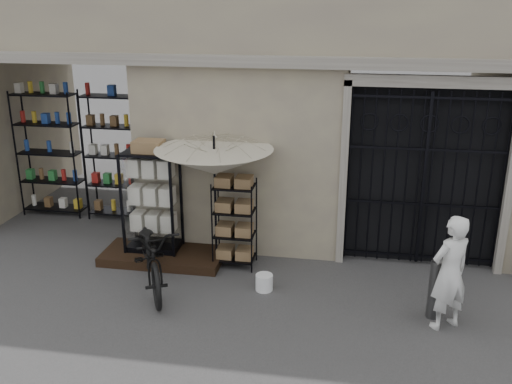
% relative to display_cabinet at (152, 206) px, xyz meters
% --- Properties ---
extents(ground, '(80.00, 80.00, 0.00)m').
position_rel_display_cabinet_xyz_m(ground, '(2.59, -1.67, -0.91)').
color(ground, black).
rests_on(ground, ground).
extents(shop_recess, '(3.00, 1.70, 3.00)m').
position_rel_display_cabinet_xyz_m(shop_recess, '(-1.91, 1.13, 0.59)').
color(shop_recess, black).
rests_on(shop_recess, ground).
extents(shop_shelving, '(2.70, 0.50, 2.50)m').
position_rel_display_cabinet_xyz_m(shop_shelving, '(-1.96, 1.63, 0.34)').
color(shop_shelving, black).
rests_on(shop_shelving, ground).
extents(iron_gate, '(2.50, 0.21, 3.00)m').
position_rel_display_cabinet_xyz_m(iron_gate, '(4.34, 0.61, 0.59)').
color(iron_gate, black).
rests_on(iron_gate, ground).
extents(step_platform, '(2.00, 0.90, 0.15)m').
position_rel_display_cabinet_xyz_m(step_platform, '(0.19, -0.12, -0.83)').
color(step_platform, black).
rests_on(step_platform, ground).
extents(display_cabinet, '(0.96, 0.76, 1.82)m').
position_rel_display_cabinet_xyz_m(display_cabinet, '(0.00, 0.00, 0.00)').
color(display_cabinet, black).
rests_on(display_cabinet, step_platform).
extents(wire_rack, '(0.65, 0.48, 1.45)m').
position_rel_display_cabinet_xyz_m(wire_rack, '(1.41, -0.09, -0.20)').
color(wire_rack, black).
rests_on(wire_rack, ground).
extents(market_umbrella, '(1.86, 1.88, 2.61)m').
position_rel_display_cabinet_xyz_m(market_umbrella, '(1.12, -0.16, 0.97)').
color(market_umbrella, black).
rests_on(market_umbrella, ground).
extents(white_bucket, '(0.28, 0.28, 0.25)m').
position_rel_display_cabinet_xyz_m(white_bucket, '(2.01, -0.84, -0.78)').
color(white_bucket, white).
rests_on(white_bucket, ground).
extents(bicycle, '(1.11, 1.27, 2.03)m').
position_rel_display_cabinet_xyz_m(bicycle, '(0.33, -1.02, -0.91)').
color(bicycle, black).
rests_on(bicycle, ground).
extents(steel_bollard, '(0.21, 0.21, 0.85)m').
position_rel_display_cabinet_xyz_m(steel_bollard, '(4.40, -1.21, -0.48)').
color(steel_bollard, '#4C4C4C').
rests_on(steel_bollard, ground).
extents(shopkeeper, '(1.35, 1.64, 0.38)m').
position_rel_display_cabinet_xyz_m(shopkeeper, '(4.53, -1.42, -0.91)').
color(shopkeeper, silver).
rests_on(shopkeeper, ground).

